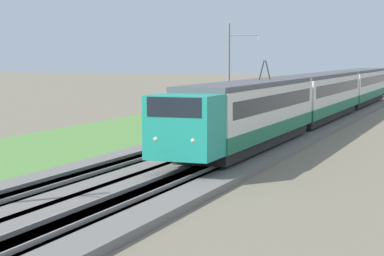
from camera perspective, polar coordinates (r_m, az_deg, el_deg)
The scene contains 7 objects.
ballast_main at distance 60.85m, azimuth 6.44°, elevation 0.72°, with size 240.00×4.40×0.30m.
ballast_adjacent at distance 59.98m, azimuth 10.14°, elevation 0.60°, with size 240.00×4.40×0.30m.
track_main at distance 60.85m, azimuth 6.44°, elevation 0.73°, with size 240.00×1.57×0.45m.
track_adjacent at distance 59.98m, azimuth 10.14°, elevation 0.61°, with size 240.00×1.57×0.45m.
grass_verge at distance 62.39m, azimuth 1.68°, elevation 0.79°, with size 240.00×13.82×0.12m.
passenger_train at distance 58.10m, azimuth 9.85°, elevation 2.58°, with size 59.24×2.90×4.94m.
catenary_mast_mid at distance 57.01m, azimuth 2.87°, elevation 4.27°, with size 0.22×2.56×7.64m.
Camera 1 is at (-8.74, -15.06, 5.14)m, focal length 70.00 mm.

